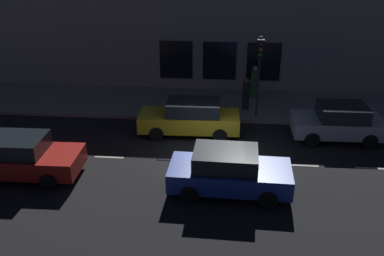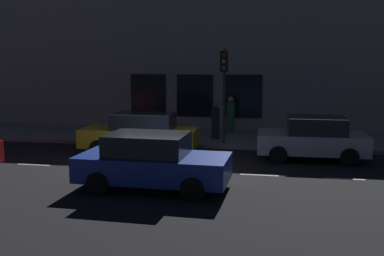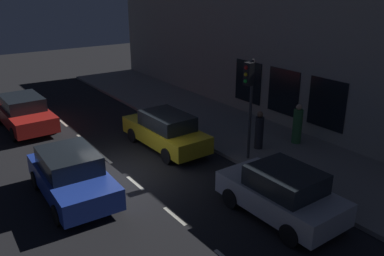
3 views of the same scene
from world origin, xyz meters
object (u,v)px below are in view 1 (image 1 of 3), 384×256
traffic_light (260,60)px  parked_car_1 (338,122)px  pedestrian_1 (246,95)px  parked_car_0 (229,171)px  parked_car_3 (190,118)px  parked_car_2 (18,157)px  pedestrian_0 (254,83)px

traffic_light → parked_car_1: (-1.74, -3.47, -2.25)m
parked_car_1 → pedestrian_1: (2.91, 3.97, 0.11)m
traffic_light → pedestrian_1: 2.49m
parked_car_0 → pedestrian_1: pedestrian_1 is taller
parked_car_3 → parked_car_2: bearing=124.0°
traffic_light → parked_car_3: bearing=120.8°
parked_car_2 → pedestrian_0: 12.80m
parked_car_0 → parked_car_2: bearing=-91.3°
parked_car_2 → pedestrian_0: (9.05, -9.06, 0.15)m
parked_car_0 → parked_car_1: 6.72m
parked_car_1 → parked_car_3: bearing=89.8°
parked_car_3 → pedestrian_0: bearing=-34.1°
parked_car_1 → parked_car_2: 13.27m
traffic_light → pedestrian_0: size_ratio=2.26×
parked_car_1 → parked_car_2: (-4.36, 12.53, 0.00)m
parked_car_1 → pedestrian_1: bearing=52.9°
parked_car_0 → parked_car_2: same height
pedestrian_1 → parked_car_2: bearing=23.7°
parked_car_3 → pedestrian_1: bearing=-42.0°
traffic_light → parked_car_2: 11.16m
traffic_light → parked_car_0: bearing=168.9°
traffic_light → parked_car_3: 4.20m
traffic_light → parked_car_2: bearing=124.0°
traffic_light → pedestrian_1: (1.17, 0.50, -2.14)m
parked_car_1 → pedestrian_1: size_ratio=2.42×
parked_car_3 → pedestrian_0: (4.76, -3.04, 0.16)m
parked_car_1 → parked_car_0: bearing=134.3°
parked_car_0 → pedestrian_1: bearing=175.8°
parked_car_0 → parked_car_3: size_ratio=0.95×
pedestrian_0 → parked_car_3: bearing=72.6°
parked_car_0 → pedestrian_1: size_ratio=2.65×
parked_car_2 → parked_car_0: bearing=85.9°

